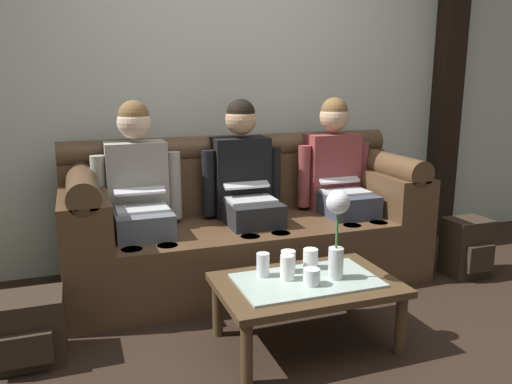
% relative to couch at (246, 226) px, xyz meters
% --- Properties ---
extents(ground_plane, '(14.00, 14.00, 0.00)m').
position_rel_couch_xyz_m(ground_plane, '(-0.00, -1.17, -0.37)').
color(ground_plane, black).
extents(back_wall_patterned, '(6.00, 0.12, 2.90)m').
position_rel_couch_xyz_m(back_wall_patterned, '(-0.00, 0.53, 1.08)').
color(back_wall_patterned, silver).
rests_on(back_wall_patterned, ground_plane).
extents(timber_pillar, '(0.20, 0.20, 2.90)m').
position_rel_couch_xyz_m(timber_pillar, '(1.93, 0.41, 1.08)').
color(timber_pillar, black).
rests_on(timber_pillar, ground_plane).
extents(couch, '(2.35, 0.88, 0.96)m').
position_rel_couch_xyz_m(couch, '(0.00, 0.00, 0.00)').
color(couch, '#513823').
rests_on(couch, ground_plane).
extents(person_left, '(0.56, 0.67, 1.22)m').
position_rel_couch_xyz_m(person_left, '(-0.70, -0.00, 0.29)').
color(person_left, '#595B66').
rests_on(person_left, ground_plane).
extents(person_middle, '(0.56, 0.67, 1.22)m').
position_rel_couch_xyz_m(person_middle, '(-0.00, -0.00, 0.29)').
color(person_middle, '#232326').
rests_on(person_middle, ground_plane).
extents(person_right, '(0.56, 0.67, 1.22)m').
position_rel_couch_xyz_m(person_right, '(0.70, -0.00, 0.29)').
color(person_right, '#383D4C').
rests_on(person_right, ground_plane).
extents(coffee_table, '(0.91, 0.59, 0.36)m').
position_rel_couch_xyz_m(coffee_table, '(-0.00, -0.98, -0.06)').
color(coffee_table, '#47331E').
rests_on(coffee_table, ground_plane).
extents(flower_vase, '(0.12, 0.12, 0.46)m').
position_rel_couch_xyz_m(flower_vase, '(0.14, -1.01, 0.27)').
color(flower_vase, silver).
rests_on(flower_vase, coffee_table).
extents(cup_near_left, '(0.07, 0.07, 0.13)m').
position_rel_couch_xyz_m(cup_near_left, '(-0.10, -0.94, 0.05)').
color(cup_near_left, white).
rests_on(cup_near_left, coffee_table).
extents(cup_near_right, '(0.08, 0.08, 0.08)m').
position_rel_couch_xyz_m(cup_near_right, '(-0.01, -1.05, 0.03)').
color(cup_near_right, silver).
rests_on(cup_near_right, coffee_table).
extents(cup_far_center, '(0.08, 0.08, 0.11)m').
position_rel_couch_xyz_m(cup_far_center, '(0.08, -0.84, 0.04)').
color(cup_far_center, white).
rests_on(cup_far_center, coffee_table).
extents(cup_far_left, '(0.08, 0.08, 0.12)m').
position_rel_couch_xyz_m(cup_far_left, '(-0.05, -0.85, 0.05)').
color(cup_far_left, white).
rests_on(cup_far_left, coffee_table).
extents(cup_far_right, '(0.07, 0.07, 0.12)m').
position_rel_couch_xyz_m(cup_far_right, '(-0.19, -0.86, 0.05)').
color(cup_far_right, silver).
rests_on(cup_far_right, coffee_table).
extents(backpack_right, '(0.29, 0.27, 0.40)m').
position_rel_couch_xyz_m(backpack_right, '(1.47, -0.49, -0.17)').
color(backpack_right, '#2D2319').
rests_on(backpack_right, ground_plane).
extents(backpack_left, '(0.36, 0.31, 0.33)m').
position_rel_couch_xyz_m(backpack_left, '(-1.35, -0.67, -0.21)').
color(backpack_left, '#2D2319').
rests_on(backpack_left, ground_plane).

